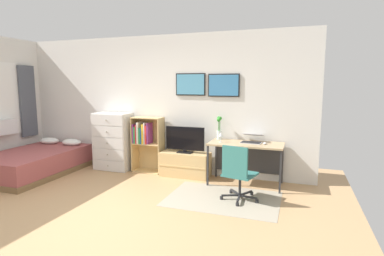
{
  "coord_description": "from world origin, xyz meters",
  "views": [
    {
      "loc": [
        2.71,
        -3.19,
        1.75
      ],
      "look_at": [
        1.06,
        1.5,
        1.04
      ],
      "focal_mm": 28.81,
      "sensor_mm": 36.0,
      "label": 1
    }
  ],
  "objects_px": {
    "office_chair": "(238,172)",
    "computer_mouse": "(265,143)",
    "television": "(185,140)",
    "bookshelf": "(146,139)",
    "dresser": "(113,141)",
    "wine_glass": "(221,135)",
    "bamboo_vase": "(219,128)",
    "bed": "(35,162)",
    "desk": "(247,150)",
    "laptop": "(252,139)",
    "tv_stand": "(185,164)"
  },
  "relations": [
    {
      "from": "dresser",
      "to": "wine_glass",
      "type": "height_order",
      "value": "dresser"
    },
    {
      "from": "bamboo_vase",
      "to": "office_chair",
      "type": "bearing_deg",
      "value": -61.93
    },
    {
      "from": "laptop",
      "to": "desk",
      "type": "bearing_deg",
      "value": -155.61
    },
    {
      "from": "desk",
      "to": "office_chair",
      "type": "relative_size",
      "value": 1.48
    },
    {
      "from": "television",
      "to": "office_chair",
      "type": "bearing_deg",
      "value": -37.65
    },
    {
      "from": "laptop",
      "to": "computer_mouse",
      "type": "relative_size",
      "value": 3.91
    },
    {
      "from": "bed",
      "to": "computer_mouse",
      "type": "height_order",
      "value": "computer_mouse"
    },
    {
      "from": "laptop",
      "to": "wine_glass",
      "type": "distance_m",
      "value": 0.56
    },
    {
      "from": "bookshelf",
      "to": "wine_glass",
      "type": "bearing_deg",
      "value": -8.22
    },
    {
      "from": "bed",
      "to": "desk",
      "type": "height_order",
      "value": "desk"
    },
    {
      "from": "bed",
      "to": "computer_mouse",
      "type": "distance_m",
      "value": 4.44
    },
    {
      "from": "television",
      "to": "bamboo_vase",
      "type": "distance_m",
      "value": 0.69
    },
    {
      "from": "computer_mouse",
      "to": "television",
      "type": "bearing_deg",
      "value": 176.3
    },
    {
      "from": "bed",
      "to": "tv_stand",
      "type": "height_order",
      "value": "bed"
    },
    {
      "from": "office_chair",
      "to": "wine_glass",
      "type": "xyz_separation_m",
      "value": [
        -0.46,
        0.76,
        0.42
      ]
    },
    {
      "from": "office_chair",
      "to": "bamboo_vase",
      "type": "height_order",
      "value": "bamboo_vase"
    },
    {
      "from": "bookshelf",
      "to": "tv_stand",
      "type": "height_order",
      "value": "bookshelf"
    },
    {
      "from": "television",
      "to": "office_chair",
      "type": "height_order",
      "value": "television"
    },
    {
      "from": "television",
      "to": "desk",
      "type": "relative_size",
      "value": 0.6
    },
    {
      "from": "bookshelf",
      "to": "bed",
      "type": "bearing_deg",
      "value": -156.6
    },
    {
      "from": "computer_mouse",
      "to": "bamboo_vase",
      "type": "relative_size",
      "value": 0.24
    },
    {
      "from": "dresser",
      "to": "bamboo_vase",
      "type": "height_order",
      "value": "dresser"
    },
    {
      "from": "bed",
      "to": "office_chair",
      "type": "relative_size",
      "value": 2.41
    },
    {
      "from": "bamboo_vase",
      "to": "desk",
      "type": "bearing_deg",
      "value": -13.94
    },
    {
      "from": "bookshelf",
      "to": "bamboo_vase",
      "type": "relative_size",
      "value": 2.59
    },
    {
      "from": "tv_stand",
      "to": "wine_glass",
      "type": "relative_size",
      "value": 5.22
    },
    {
      "from": "dresser",
      "to": "office_chair",
      "type": "bearing_deg",
      "value": -18.46
    },
    {
      "from": "bed",
      "to": "bamboo_vase",
      "type": "distance_m",
      "value": 3.69
    },
    {
      "from": "wine_glass",
      "to": "computer_mouse",
      "type": "bearing_deg",
      "value": 4.57
    },
    {
      "from": "office_chair",
      "to": "wine_glass",
      "type": "relative_size",
      "value": 4.78
    },
    {
      "from": "television",
      "to": "bookshelf",
      "type": "bearing_deg",
      "value": 175.1
    },
    {
      "from": "bed",
      "to": "laptop",
      "type": "relative_size",
      "value": 5.09
    },
    {
      "from": "laptop",
      "to": "bed",
      "type": "bearing_deg",
      "value": -164.35
    },
    {
      "from": "wine_glass",
      "to": "tv_stand",
      "type": "bearing_deg",
      "value": 166.26
    },
    {
      "from": "laptop",
      "to": "computer_mouse",
      "type": "distance_m",
      "value": 0.26
    },
    {
      "from": "office_chair",
      "to": "computer_mouse",
      "type": "height_order",
      "value": "office_chair"
    },
    {
      "from": "tv_stand",
      "to": "bamboo_vase",
      "type": "relative_size",
      "value": 2.2
    },
    {
      "from": "bookshelf",
      "to": "computer_mouse",
      "type": "distance_m",
      "value": 2.36
    },
    {
      "from": "bamboo_vase",
      "to": "dresser",
      "type": "bearing_deg",
      "value": -176.93
    },
    {
      "from": "dresser",
      "to": "desk",
      "type": "bearing_deg",
      "value": -0.29
    },
    {
      "from": "office_chair",
      "to": "bamboo_vase",
      "type": "relative_size",
      "value": 2.02
    },
    {
      "from": "dresser",
      "to": "tv_stand",
      "type": "distance_m",
      "value": 1.62
    },
    {
      "from": "bed",
      "to": "computer_mouse",
      "type": "bearing_deg",
      "value": 7.52
    },
    {
      "from": "computer_mouse",
      "to": "bed",
      "type": "bearing_deg",
      "value": -170.91
    },
    {
      "from": "bookshelf",
      "to": "laptop",
      "type": "bearing_deg",
      "value": -1.33
    },
    {
      "from": "bed",
      "to": "dresser",
      "type": "xyz_separation_m",
      "value": [
        1.29,
        0.8,
        0.35
      ]
    },
    {
      "from": "desk",
      "to": "computer_mouse",
      "type": "xyz_separation_m",
      "value": [
        0.32,
        -0.09,
        0.15
      ]
    },
    {
      "from": "television",
      "to": "wine_glass",
      "type": "bearing_deg",
      "value": -12.08
    },
    {
      "from": "bamboo_vase",
      "to": "wine_glass",
      "type": "relative_size",
      "value": 2.37
    },
    {
      "from": "office_chair",
      "to": "laptop",
      "type": "height_order",
      "value": "laptop"
    }
  ]
}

